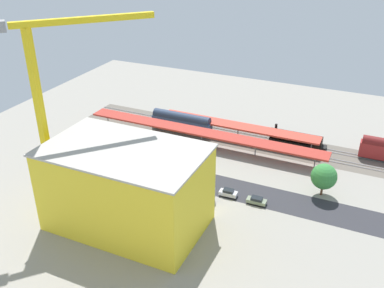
{
  "coord_description": "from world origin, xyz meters",
  "views": [
    {
      "loc": [
        -35.16,
        85.98,
        56.07
      ],
      "look_at": [
        3.14,
        -0.41,
        7.5
      ],
      "focal_mm": 40.54,
      "sensor_mm": 36.0,
      "label": 1
    }
  ],
  "objects_px": {
    "parked_car_1": "(228,193)",
    "street_tree_1": "(324,177)",
    "parked_car_3": "(180,182)",
    "street_tree_2": "(191,151)",
    "platform_canopy_far": "(238,126)",
    "parked_car_0": "(257,201)",
    "construction_building": "(126,189)",
    "parked_car_5": "(132,170)",
    "parked_car_2": "(204,189)",
    "street_tree_0": "(109,132)",
    "traffic_light": "(139,163)",
    "box_truck_2": "(196,193)",
    "freight_coach_far": "(182,122)",
    "platform_canopy_near": "(202,132)",
    "box_truck_0": "(178,183)",
    "locomotive": "(298,139)",
    "box_truck_1": "(180,185)",
    "tower_crane": "(53,99)",
    "parked_car_4": "(156,177)",
    "parked_car_6": "(109,166)"
  },
  "relations": [
    {
      "from": "construction_building",
      "to": "parked_car_5",
      "type": "bearing_deg",
      "value": -60.42
    },
    {
      "from": "locomotive",
      "to": "parked_car_5",
      "type": "height_order",
      "value": "locomotive"
    },
    {
      "from": "platform_canopy_far",
      "to": "parked_car_0",
      "type": "xyz_separation_m",
      "value": [
        -14.28,
        29.39,
        -3.24
      ]
    },
    {
      "from": "construction_building",
      "to": "platform_canopy_far",
      "type": "bearing_deg",
      "value": -99.04
    },
    {
      "from": "platform_canopy_far",
      "to": "parked_car_2",
      "type": "distance_m",
      "value": 29.91
    },
    {
      "from": "parked_car_6",
      "to": "box_truck_0",
      "type": "xyz_separation_m",
      "value": [
        -20.14,
        1.47,
        1.04
      ]
    },
    {
      "from": "freight_coach_far",
      "to": "parked_car_0",
      "type": "xyz_separation_m",
      "value": [
        -31.26,
        27.37,
        -2.34
      ]
    },
    {
      "from": "locomotive",
      "to": "construction_building",
      "type": "relative_size",
      "value": 0.52
    },
    {
      "from": "tower_crane",
      "to": "construction_building",
      "type": "bearing_deg",
      "value": 173.4
    },
    {
      "from": "street_tree_1",
      "to": "box_truck_0",
      "type": "bearing_deg",
      "value": 20.07
    },
    {
      "from": "platform_canopy_near",
      "to": "box_truck_1",
      "type": "bearing_deg",
      "value": 100.65
    },
    {
      "from": "street_tree_1",
      "to": "parked_car_6",
      "type": "bearing_deg",
      "value": 10.92
    },
    {
      "from": "platform_canopy_near",
      "to": "street_tree_0",
      "type": "bearing_deg",
      "value": 31.91
    },
    {
      "from": "parked_car_5",
      "to": "platform_canopy_near",
      "type": "bearing_deg",
      "value": -115.46
    },
    {
      "from": "parked_car_0",
      "to": "street_tree_0",
      "type": "bearing_deg",
      "value": -10.38
    },
    {
      "from": "parked_car_4",
      "to": "parked_car_0",
      "type": "bearing_deg",
      "value": -179.58
    },
    {
      "from": "platform_canopy_near",
      "to": "box_truck_0",
      "type": "bearing_deg",
      "value": 99.5
    },
    {
      "from": "freight_coach_far",
      "to": "parked_car_3",
      "type": "bearing_deg",
      "value": 114.51
    },
    {
      "from": "platform_canopy_near",
      "to": "box_truck_0",
      "type": "xyz_separation_m",
      "value": [
        -3.9,
        23.3,
        -2.23
      ]
    },
    {
      "from": "parked_car_2",
      "to": "box_truck_2",
      "type": "relative_size",
      "value": 0.51
    },
    {
      "from": "box_truck_2",
      "to": "street_tree_0",
      "type": "bearing_deg",
      "value": -21.09
    },
    {
      "from": "box_truck_2",
      "to": "street_tree_2",
      "type": "relative_size",
      "value": 1.16
    },
    {
      "from": "parked_car_6",
      "to": "box_truck_0",
      "type": "bearing_deg",
      "value": 175.82
    },
    {
      "from": "parked_car_3",
      "to": "traffic_light",
      "type": "height_order",
      "value": "traffic_light"
    },
    {
      "from": "parked_car_3",
      "to": "street_tree_2",
      "type": "bearing_deg",
      "value": -85.6
    },
    {
      "from": "locomotive",
      "to": "parked_car_6",
      "type": "bearing_deg",
      "value": 38.81
    },
    {
      "from": "freight_coach_far",
      "to": "parked_car_2",
      "type": "xyz_separation_m",
      "value": [
        -18.72,
        27.67,
        -2.34
      ]
    },
    {
      "from": "platform_canopy_near",
      "to": "box_truck_1",
      "type": "relative_size",
      "value": 7.96
    },
    {
      "from": "street_tree_2",
      "to": "traffic_light",
      "type": "height_order",
      "value": "street_tree_2"
    },
    {
      "from": "platform_canopy_near",
      "to": "tower_crane",
      "type": "height_order",
      "value": "tower_crane"
    },
    {
      "from": "parked_car_5",
      "to": "box_truck_1",
      "type": "relative_size",
      "value": 0.56
    },
    {
      "from": "platform_canopy_near",
      "to": "traffic_light",
      "type": "distance_m",
      "value": 23.4
    },
    {
      "from": "freight_coach_far",
      "to": "construction_building",
      "type": "distance_m",
      "value": 46.14
    },
    {
      "from": "parked_car_6",
      "to": "street_tree_0",
      "type": "distance_m",
      "value": 11.09
    },
    {
      "from": "platform_canopy_near",
      "to": "street_tree_0",
      "type": "height_order",
      "value": "street_tree_0"
    },
    {
      "from": "parked_car_3",
      "to": "traffic_light",
      "type": "distance_m",
      "value": 11.18
    },
    {
      "from": "box_truck_1",
      "to": "traffic_light",
      "type": "relative_size",
      "value": 1.46
    },
    {
      "from": "street_tree_0",
      "to": "parked_car_3",
      "type": "bearing_deg",
      "value": 162.44
    },
    {
      "from": "street_tree_1",
      "to": "box_truck_2",
      "type": "bearing_deg",
      "value": 27.26
    },
    {
      "from": "parked_car_3",
      "to": "traffic_light",
      "type": "relative_size",
      "value": 0.76
    },
    {
      "from": "parked_car_1",
      "to": "street_tree_1",
      "type": "relative_size",
      "value": 0.53
    },
    {
      "from": "street_tree_0",
      "to": "traffic_light",
      "type": "xyz_separation_m",
      "value": [
        -14.39,
        8.86,
        -1.59
      ]
    },
    {
      "from": "parked_car_4",
      "to": "tower_crane",
      "type": "distance_m",
      "value": 31.59
    },
    {
      "from": "parked_car_5",
      "to": "box_truck_1",
      "type": "distance_m",
      "value": 14.77
    },
    {
      "from": "locomotive",
      "to": "parked_car_4",
      "type": "height_order",
      "value": "locomotive"
    },
    {
      "from": "freight_coach_far",
      "to": "parked_car_5",
      "type": "distance_m",
      "value": 26.97
    },
    {
      "from": "parked_car_2",
      "to": "street_tree_0",
      "type": "height_order",
      "value": "street_tree_0"
    },
    {
      "from": "parked_car_1",
      "to": "parked_car_4",
      "type": "bearing_deg",
      "value": 1.6
    },
    {
      "from": "parked_car_3",
      "to": "street_tree_1",
      "type": "xyz_separation_m",
      "value": [
        -31.47,
        -9.39,
        4.13
      ]
    },
    {
      "from": "street_tree_1",
      "to": "street_tree_2",
      "type": "distance_m",
      "value": 32.11
    }
  ]
}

